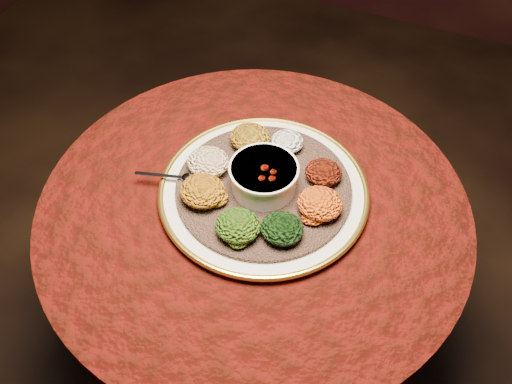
% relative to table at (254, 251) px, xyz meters
% --- Properties ---
extents(table, '(0.96, 0.96, 0.73)m').
position_rel_table_xyz_m(table, '(0.00, 0.00, 0.00)').
color(table, black).
rests_on(table, ground).
extents(platter, '(0.56, 0.56, 0.02)m').
position_rel_table_xyz_m(platter, '(0.01, 0.03, 0.19)').
color(platter, beige).
rests_on(platter, table).
extents(injera, '(0.46, 0.46, 0.01)m').
position_rel_table_xyz_m(injera, '(0.01, 0.03, 0.20)').
color(injera, brown).
rests_on(injera, platter).
extents(stew_bowl, '(0.15, 0.15, 0.06)m').
position_rel_table_xyz_m(stew_bowl, '(0.01, 0.03, 0.24)').
color(stew_bowl, white).
rests_on(stew_bowl, injera).
extents(spoon, '(0.14, 0.05, 0.01)m').
position_rel_table_xyz_m(spoon, '(-0.16, -0.01, 0.21)').
color(spoon, silver).
rests_on(spoon, injera).
extents(portion_ayib, '(0.08, 0.07, 0.04)m').
position_rel_table_xyz_m(portion_ayib, '(0.01, 0.17, 0.23)').
color(portion_ayib, white).
rests_on(portion_ayib, injera).
extents(portion_kitfo, '(0.08, 0.08, 0.04)m').
position_rel_table_xyz_m(portion_kitfo, '(0.12, 0.11, 0.23)').
color(portion_kitfo, black).
rests_on(portion_kitfo, injera).
extents(portion_tikil, '(0.10, 0.09, 0.05)m').
position_rel_table_xyz_m(portion_tikil, '(0.14, 0.02, 0.23)').
color(portion_tikil, '#A8780E').
rests_on(portion_tikil, injera).
extents(portion_gomen, '(0.09, 0.08, 0.04)m').
position_rel_table_xyz_m(portion_gomen, '(0.09, -0.07, 0.23)').
color(portion_gomen, black).
rests_on(portion_gomen, injera).
extents(portion_mixveg, '(0.09, 0.09, 0.05)m').
position_rel_table_xyz_m(portion_mixveg, '(0.01, -0.10, 0.23)').
color(portion_mixveg, '#AB3C0B').
rests_on(portion_mixveg, injera).
extents(portion_kik, '(0.10, 0.09, 0.05)m').
position_rel_table_xyz_m(portion_kik, '(-0.10, -0.05, 0.23)').
color(portion_kik, '#B96610').
rests_on(portion_kik, injera).
extents(portion_timatim, '(0.10, 0.09, 0.05)m').
position_rel_table_xyz_m(portion_timatim, '(-0.13, 0.04, 0.23)').
color(portion_timatim, maroon).
rests_on(portion_timatim, injera).
extents(portion_shiro, '(0.10, 0.09, 0.05)m').
position_rel_table_xyz_m(portion_shiro, '(-0.07, 0.14, 0.23)').
color(portion_shiro, '#9F7213').
rests_on(portion_shiro, injera).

